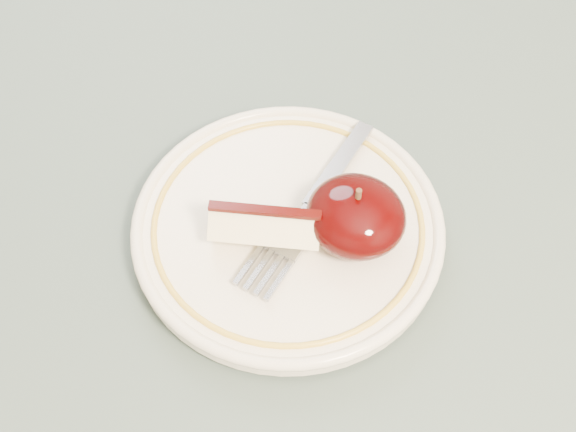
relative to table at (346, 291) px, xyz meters
The scene contains 5 objects.
table is the anchor object (origin of this frame).
plate 0.11m from the table, 139.99° to the right, with size 0.22×0.22×0.02m.
apple_half 0.13m from the table, 64.65° to the right, with size 0.07×0.07×0.05m.
apple_wedge 0.14m from the table, 131.07° to the right, with size 0.08×0.06×0.04m.
fork 0.12m from the table, 154.60° to the right, with size 0.03×0.17×0.00m.
Camera 1 is at (0.13, -0.29, 1.23)m, focal length 50.00 mm.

